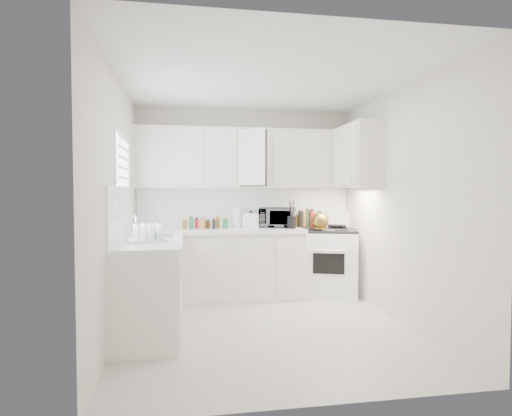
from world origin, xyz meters
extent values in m
plane|color=beige|center=(0.00, 0.00, 0.00)|extent=(3.20, 3.20, 0.00)
plane|color=white|center=(0.00, 0.00, 2.60)|extent=(3.20, 3.20, 0.00)
plane|color=silver|center=(0.00, 1.60, 1.30)|extent=(3.00, 0.00, 3.00)
plane|color=silver|center=(0.00, -1.60, 1.30)|extent=(3.00, 0.00, 3.00)
plane|color=silver|center=(-1.50, 0.00, 1.30)|extent=(0.00, 3.20, 3.20)
plane|color=silver|center=(1.50, 0.00, 1.30)|extent=(0.00, 3.20, 3.20)
cube|color=white|center=(-0.39, 1.29, 0.93)|extent=(2.24, 0.64, 0.05)
cube|color=white|center=(-1.19, 0.20, 0.93)|extent=(0.64, 1.62, 0.05)
cube|color=white|center=(0.00, 1.59, 1.23)|extent=(2.98, 0.02, 0.55)
cube|color=white|center=(-1.49, 0.20, 1.23)|extent=(0.02, 1.60, 0.55)
imported|color=gray|center=(0.43, 1.43, 1.12)|extent=(0.55, 0.41, 0.33)
cylinder|color=white|center=(-0.14, 1.45, 1.08)|extent=(0.12, 0.12, 0.27)
cylinder|color=olive|center=(-0.85, 1.42, 1.02)|extent=(0.06, 0.06, 0.13)
cylinder|color=#277640|center=(-0.78, 1.33, 1.02)|extent=(0.06, 0.06, 0.13)
cylinder|color=red|center=(-0.70, 1.42, 1.02)|extent=(0.06, 0.06, 0.13)
cylinder|color=gold|center=(-0.62, 1.33, 1.02)|extent=(0.06, 0.06, 0.13)
cylinder|color=brown|center=(-0.55, 1.42, 1.02)|extent=(0.06, 0.06, 0.13)
cylinder|color=black|center=(-0.47, 1.33, 1.02)|extent=(0.06, 0.06, 0.13)
cylinder|color=olive|center=(-0.40, 1.42, 1.02)|extent=(0.06, 0.06, 0.13)
cylinder|color=#277640|center=(-0.32, 1.33, 1.02)|extent=(0.06, 0.06, 0.13)
cylinder|color=red|center=(0.58, 1.46, 1.05)|extent=(0.06, 0.06, 0.19)
cylinder|color=gold|center=(0.64, 1.40, 1.05)|extent=(0.06, 0.06, 0.19)
cylinder|color=brown|center=(0.69, 1.46, 1.05)|extent=(0.06, 0.06, 0.19)
cylinder|color=black|center=(0.74, 1.40, 1.05)|extent=(0.06, 0.06, 0.19)
cylinder|color=olive|center=(0.80, 1.46, 1.05)|extent=(0.06, 0.06, 0.19)
cylinder|color=#277640|center=(0.85, 1.40, 1.05)|extent=(0.06, 0.06, 0.19)
cylinder|color=red|center=(0.91, 1.46, 1.05)|extent=(0.06, 0.06, 0.19)
camera|label=1|loc=(-0.84, -4.27, 1.46)|focal=29.44mm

